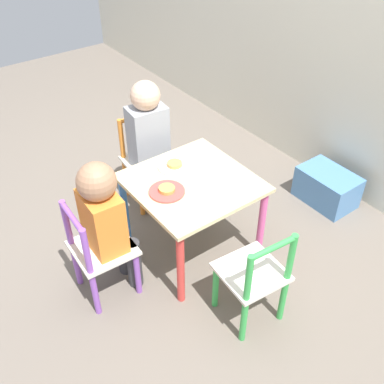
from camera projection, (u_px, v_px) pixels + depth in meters
ground_plane at (192, 247)px, 2.39m from camera, size 6.00×6.00×0.00m
kids_table at (192, 192)px, 2.16m from camera, size 0.56×0.56×0.44m
chair_purple at (99, 252)px, 2.01m from camera, size 0.27×0.27×0.51m
chair_orange at (147, 162)px, 2.58m from camera, size 0.28×0.28×0.51m
chair_green at (254, 278)px, 1.90m from camera, size 0.28×0.28×0.51m
child_front at (106, 217)px, 1.93m from camera, size 0.21×0.22×0.71m
child_left at (149, 136)px, 2.41m from camera, size 0.22×0.21×0.76m
plate_front at (167, 191)px, 2.05m from camera, size 0.17×0.17×0.03m
plate_left at (175, 166)px, 2.21m from camera, size 0.16×0.16×0.03m
storage_bin at (327, 187)px, 2.64m from camera, size 0.34×0.22×0.20m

